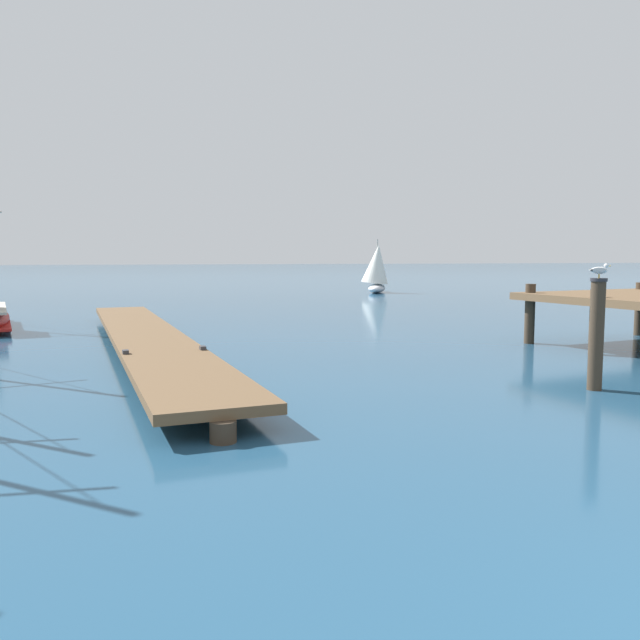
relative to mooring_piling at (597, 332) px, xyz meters
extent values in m
cube|color=brown|center=(-7.80, 7.69, -0.70)|extent=(3.29, 18.24, 0.16)
cylinder|color=#3D3023|center=(-7.05, -1.36, -0.92)|extent=(0.36, 0.36, 0.29)
cylinder|color=#3D3023|center=(-7.42, 3.16, -0.92)|extent=(0.36, 0.36, 0.29)
cylinder|color=#3D3023|center=(-7.80, 7.69, -0.92)|extent=(0.36, 0.36, 0.29)
cylinder|color=#3D3023|center=(-8.17, 12.21, -0.92)|extent=(0.36, 0.36, 0.29)
cylinder|color=#3D3023|center=(-8.54, 16.73, -0.92)|extent=(0.36, 0.36, 0.29)
cube|color=#333338|center=(-8.30, 4.00, -0.58)|extent=(0.14, 0.21, 0.08)
cube|color=#333338|center=(-6.70, 4.13, -0.58)|extent=(0.14, 0.21, 0.08)
cylinder|color=#3D3023|center=(2.64, 5.79, -0.23)|extent=(0.28, 0.28, 1.69)
cylinder|color=#3D3023|center=(7.07, 6.45, -0.24)|extent=(0.28, 0.28, 1.65)
cylinder|color=#3D3023|center=(2.97, 3.55, -0.24)|extent=(0.28, 0.28, 1.66)
cylinder|color=#3D3023|center=(0.00, 0.00, -0.04)|extent=(0.26, 0.26, 2.06)
cylinder|color=#28282D|center=(0.00, 0.00, 0.97)|extent=(0.30, 0.30, 0.06)
cylinder|color=gold|center=(0.01, 0.02, 1.03)|extent=(0.01, 0.01, 0.07)
cylinder|color=gold|center=(-0.01, -0.02, 1.03)|extent=(0.01, 0.01, 0.07)
ellipsoid|color=white|center=(0.00, 0.00, 1.14)|extent=(0.30, 0.23, 0.13)
ellipsoid|color=silver|center=(0.01, 0.06, 1.15)|extent=(0.23, 0.13, 0.09)
ellipsoid|color=#383838|center=(-0.09, 0.10, 1.14)|extent=(0.07, 0.05, 0.04)
ellipsoid|color=silver|center=(-0.04, -0.04, 1.15)|extent=(0.23, 0.13, 0.09)
ellipsoid|color=#383838|center=(-0.14, 0.01, 1.14)|extent=(0.07, 0.05, 0.04)
cone|color=white|center=(-0.13, 0.07, 1.14)|extent=(0.10, 0.10, 0.07)
sphere|color=white|center=(0.10, -0.05, 1.22)|extent=(0.08, 0.08, 0.08)
cone|color=gold|center=(0.15, -0.07, 1.22)|extent=(0.05, 0.04, 0.02)
ellipsoid|color=silver|center=(8.05, 30.86, -0.77)|extent=(2.69, 3.75, 0.60)
cylinder|color=#B2ADA3|center=(8.10, 30.95, 1.04)|extent=(0.08, 0.08, 3.03)
cone|color=silver|center=(7.94, 30.64, 0.89)|extent=(2.71, 2.60, 2.75)
camera|label=1|loc=(-8.19, -9.61, 1.39)|focal=35.71mm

